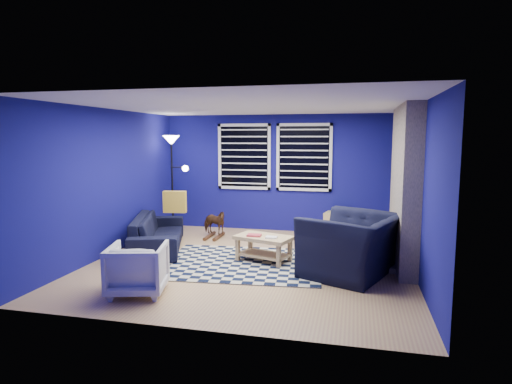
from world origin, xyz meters
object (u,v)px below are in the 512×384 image
armchair_big (352,245)px  cabinet (339,224)px  coffee_table (264,243)px  rocking_horse (214,222)px  tv (400,170)px  floor_lamp (172,153)px  sofa (158,233)px  armchair_bent (138,269)px

armchair_big → cabinet: armchair_big is taller
armchair_big → coffee_table: 1.45m
rocking_horse → coffee_table: 1.93m
tv → armchair_big: (-0.86, -2.26, -0.95)m
cabinet → rocking_horse: bearing=-151.0°
floor_lamp → sofa: bearing=-78.3°
armchair_big → coffee_table: armchair_big is taller
armchair_bent → rocking_horse: size_ratio=1.21×
armchair_bent → coffee_table: 2.19m
cabinet → floor_lamp: floor_lamp is taller
armchair_bent → cabinet: 4.60m
armchair_big → armchair_bent: (-2.69, -1.41, -0.12)m
tv → armchair_big: size_ratio=0.73×
sofa → coffee_table: bearing=-119.9°
tv → armchair_big: bearing=-110.8°
sofa → rocking_horse: (0.72, 1.04, 0.02)m
coffee_table → floor_lamp: size_ratio=0.49×
tv → sofa: 4.69m
sofa → armchair_bent: size_ratio=2.86×
tv → floor_lamp: floor_lamp is taller
armchair_bent → coffee_table: bearing=-140.7°
sofa → armchair_bent: bearing=179.5°
floor_lamp → rocking_horse: bearing=-16.4°
coffee_table → cabinet: (1.13, 2.14, -0.06)m
armchair_bent → tv: bearing=-148.6°
tv → rocking_horse: (-3.58, -0.49, -1.08)m
tv → rocking_horse: tv is taller
tv → sofa: bearing=-160.3°
rocking_horse → armchair_big: bearing=-103.7°
coffee_table → floor_lamp: 3.18m
cabinet → floor_lamp: size_ratio=0.32×
armchair_big → coffee_table: (-1.40, 0.36, -0.14)m
tv → coffee_table: (-2.26, -1.89, -1.09)m
armchair_big → sofa: bearing=-79.3°
tv → rocking_horse: 3.77m
sofa → armchair_bent: (0.75, -2.13, 0.03)m
tv → cabinet: size_ratio=1.54×
coffee_table → cabinet: bearing=62.2°
coffee_table → armchair_bent: bearing=-126.1°
armchair_big → rocking_horse: size_ratio=2.31×
tv → cabinet: 1.62m
armchair_big → floor_lamp: floor_lamp is taller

